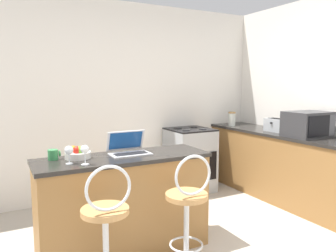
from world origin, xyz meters
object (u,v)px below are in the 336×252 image
(stove_range, at_px, (190,159))
(bar_stool_near, at_px, (106,236))
(laptop, at_px, (128,148))
(storage_jar, at_px, (232,119))
(toaster, at_px, (276,125))
(mug_green, at_px, (53,155))
(bar_stool_far, at_px, (188,218))
(microwave, at_px, (307,124))
(wine_glass_tall, at_px, (85,150))
(wine_glass_short, at_px, (69,151))
(fruit_bowl, at_px, (78,154))

(stove_range, bearing_deg, bar_stool_near, -135.35)
(laptop, bearing_deg, storage_jar, 28.21)
(toaster, distance_m, mug_green, 2.88)
(bar_stool_far, height_order, laptop, laptop)
(laptop, xyz_separation_m, microwave, (2.23, -0.12, 0.10))
(stove_range, relative_size, mug_green, 8.90)
(stove_range, distance_m, wine_glass_tall, 2.35)
(bar_stool_far, xyz_separation_m, laptop, (-0.26, 0.62, 0.48))
(bar_stool_far, distance_m, storage_jar, 2.59)
(stove_range, bearing_deg, laptop, -140.17)
(wine_glass_short, bearing_deg, toaster, 10.59)
(bar_stool_far, relative_size, stove_range, 1.10)
(microwave, xyz_separation_m, stove_range, (-0.86, 1.26, -0.60))
(bar_stool_near, bearing_deg, stove_range, 44.65)
(stove_range, height_order, fruit_bowl, fruit_bowl)
(fruit_bowl, bearing_deg, bar_stool_near, -86.05)
(storage_jar, height_order, wine_glass_tall, storage_jar)
(fruit_bowl, xyz_separation_m, wine_glass_short, (-0.10, -0.17, 0.06))
(stove_range, xyz_separation_m, wine_glass_tall, (-1.82, -1.38, 0.56))
(mug_green, height_order, fruit_bowl, fruit_bowl)
(storage_jar, bearing_deg, fruit_bowl, -156.41)
(laptop, height_order, stove_range, laptop)
(bar_stool_near, relative_size, laptop, 2.77)
(toaster, distance_m, stove_range, 1.27)
(toaster, height_order, wine_glass_short, toaster)
(toaster, height_order, storage_jar, storage_jar)
(storage_jar, xyz_separation_m, mug_green, (-2.74, -1.06, -0.06))
(bar_stool_far, bearing_deg, mug_green, 143.03)
(fruit_bowl, bearing_deg, storage_jar, 23.59)
(microwave, relative_size, mug_green, 4.98)
(stove_range, distance_m, wine_glass_short, 2.39)
(bar_stool_far, bearing_deg, laptop, 112.82)
(bar_stool_far, height_order, stove_range, bar_stool_far)
(bar_stool_far, xyz_separation_m, mug_green, (-0.90, 0.68, 0.48))
(toaster, bearing_deg, bar_stool_far, -153.45)
(bar_stool_far, relative_size, wine_glass_short, 6.75)
(toaster, height_order, stove_range, toaster)
(fruit_bowl, bearing_deg, bar_stool_far, -41.38)
(laptop, relative_size, toaster, 1.19)
(storage_jar, height_order, wine_glass_short, storage_jar)
(storage_jar, height_order, fruit_bowl, storage_jar)
(microwave, height_order, stove_range, microwave)
(stove_range, height_order, storage_jar, storage_jar)
(microwave, xyz_separation_m, mug_green, (-2.88, 0.18, -0.11))
(toaster, relative_size, storage_jar, 1.42)
(mug_green, distance_m, fruit_bowl, 0.20)
(bar_stool_far, height_order, microwave, microwave)
(microwave, relative_size, toaster, 1.69)
(laptop, distance_m, storage_jar, 2.38)
(bar_stool_far, distance_m, toaster, 2.26)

